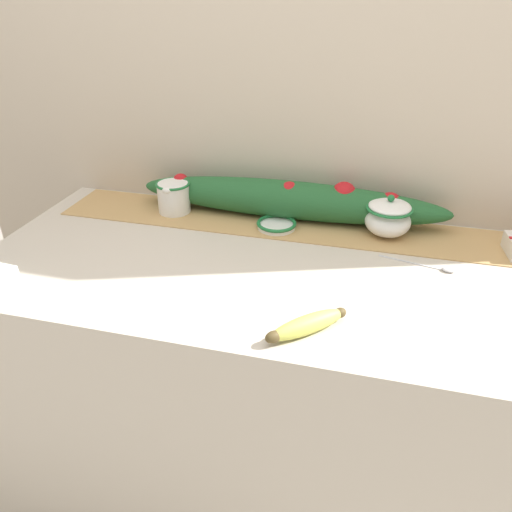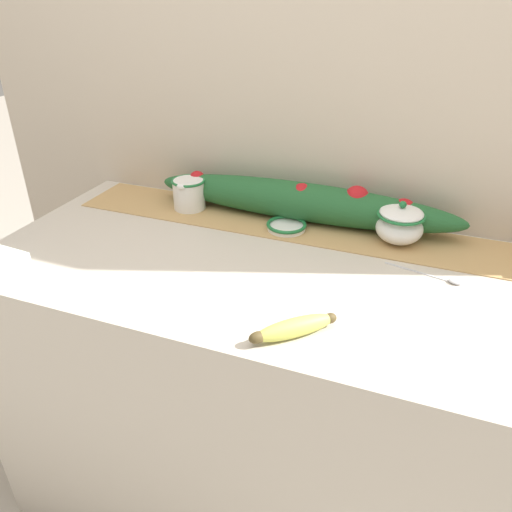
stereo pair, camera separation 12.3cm
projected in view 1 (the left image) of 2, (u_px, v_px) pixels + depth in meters
ground_plane at (264, 491)px, 1.75m from camera, size 12.00×12.00×0.00m
countertop at (265, 394)px, 1.52m from camera, size 1.52×0.72×0.92m
back_wall at (298, 121)px, 1.48m from camera, size 2.32×0.04×2.40m
table_runner at (286, 224)px, 1.50m from camera, size 1.40×0.21×0.00m
cream_pitcher at (174, 196)px, 1.56m from camera, size 0.11×0.12×0.10m
sugar_bowl at (388, 217)px, 1.41m from camera, size 0.13×0.13×0.12m
small_dish at (277, 225)px, 1.47m from camera, size 0.12×0.12×0.02m
banana at (307, 325)px, 1.04m from camera, size 0.16×0.16×0.04m
spoon at (440, 268)px, 1.27m from camera, size 0.19×0.06×0.01m
poinsettia_garland at (292, 199)px, 1.51m from camera, size 0.95×0.13×0.13m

